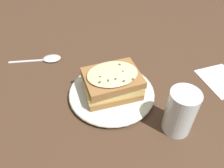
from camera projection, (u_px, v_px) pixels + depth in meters
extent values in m
plane|color=#473021|center=(108.00, 96.00, 0.59)|extent=(2.40, 2.40, 0.00)
cylinder|color=silver|center=(112.00, 94.00, 0.58)|extent=(0.21, 0.21, 0.02)
torus|color=silver|center=(112.00, 93.00, 0.58)|extent=(0.23, 0.23, 0.01)
cube|color=olive|center=(112.00, 89.00, 0.57)|extent=(0.11, 0.14, 0.02)
cube|color=#E0C16B|center=(112.00, 84.00, 0.56)|extent=(0.11, 0.14, 0.02)
cube|color=olive|center=(113.00, 79.00, 0.54)|extent=(0.11, 0.14, 0.02)
ellipsoid|color=beige|center=(113.00, 75.00, 0.53)|extent=(0.10, 0.13, 0.01)
cube|color=#2D6028|center=(120.00, 64.00, 0.55)|extent=(0.01, 0.01, 0.00)
cube|color=#2D6028|center=(124.00, 81.00, 0.51)|extent=(0.01, 0.01, 0.00)
cube|color=#2D6028|center=(108.00, 80.00, 0.51)|extent=(0.01, 0.01, 0.00)
cube|color=#2D6028|center=(123.00, 71.00, 0.54)|extent=(0.00, 0.01, 0.00)
cube|color=#2D6028|center=(116.00, 79.00, 0.51)|extent=(0.01, 0.01, 0.00)
cube|color=#2D6028|center=(133.00, 79.00, 0.51)|extent=(0.01, 0.00, 0.00)
cube|color=#2D6028|center=(100.00, 82.00, 0.51)|extent=(0.01, 0.01, 0.00)
cube|color=#2D6028|center=(100.00, 76.00, 0.52)|extent=(0.00, 0.00, 0.00)
cylinder|color=silver|center=(180.00, 112.00, 0.48)|extent=(0.07, 0.07, 0.11)
cube|color=silver|center=(26.00, 61.00, 0.70)|extent=(0.03, 0.11, 0.00)
ellipsoid|color=silver|center=(52.00, 58.00, 0.70)|extent=(0.05, 0.06, 0.01)
cube|color=white|center=(222.00, 80.00, 0.63)|extent=(0.13, 0.10, 0.00)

